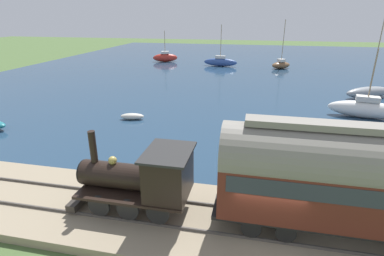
# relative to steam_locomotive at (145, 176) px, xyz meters

# --- Properties ---
(ground_plane) EXTENTS (200.00, 200.00, 0.00)m
(ground_plane) POSITION_rel_steam_locomotive_xyz_m (-0.28, -5.04, -2.10)
(ground_plane) COLOR #476033
(harbor_water) EXTENTS (80.00, 80.00, 0.01)m
(harbor_water) POSITION_rel_steam_locomotive_xyz_m (42.97, -5.04, -2.09)
(harbor_water) COLOR navy
(harbor_water) RESTS_ON ground
(rail_embankment) EXTENTS (5.34, 56.00, 0.52)m
(rail_embankment) POSITION_rel_steam_locomotive_xyz_m (-0.00, -5.04, -1.90)
(rail_embankment) COLOR gray
(rail_embankment) RESTS_ON ground
(steam_locomotive) EXTENTS (2.39, 5.25, 3.43)m
(steam_locomotive) POSITION_rel_steam_locomotive_xyz_m (0.00, 0.00, 0.00)
(steam_locomotive) COLOR black
(steam_locomotive) RESTS_ON rail_embankment
(passenger_coach) EXTENTS (2.32, 10.10, 4.49)m
(passenger_coach) POSITION_rel_steam_locomotive_xyz_m (-0.00, -8.02, 0.89)
(passenger_coach) COLOR black
(passenger_coach) RESTS_ON rail_embankment
(sailboat_red) EXTENTS (2.71, 4.84, 5.64)m
(sailboat_red) POSITION_rel_steam_locomotive_xyz_m (45.13, 12.80, -1.29)
(sailboat_red) COLOR #B72D23
(sailboat_red) RESTS_ON harbor_water
(sailboat_brown) EXTENTS (3.21, 3.68, 7.71)m
(sailboat_brown) POSITION_rel_steam_locomotive_xyz_m (41.67, -8.22, -1.44)
(sailboat_brown) COLOR brown
(sailboat_brown) RESTS_ON harbor_water
(sailboat_white) EXTENTS (2.57, 6.22, 5.88)m
(sailboat_white) POSITION_rel_steam_locomotive_xyz_m (17.04, -13.79, -1.30)
(sailboat_white) COLOR white
(sailboat_white) RESTS_ON harbor_water
(sailboat_gray) EXTENTS (3.77, 5.66, 8.15)m
(sailboat_gray) POSITION_rel_steam_locomotive_xyz_m (24.43, -16.32, -1.47)
(sailboat_gray) COLOR gray
(sailboat_gray) RESTS_ON harbor_water
(sailboat_blue) EXTENTS (1.65, 5.92, 6.90)m
(sailboat_blue) POSITION_rel_steam_locomotive_xyz_m (42.08, 1.92, -1.35)
(sailboat_blue) COLOR #335199
(sailboat_blue) RESTS_ON harbor_water
(rowboat_mid_harbor) EXTENTS (1.43, 2.03, 0.47)m
(rowboat_mid_harbor) POSITION_rel_steam_locomotive_xyz_m (6.83, -5.87, -1.85)
(rowboat_mid_harbor) COLOR beige
(rowboat_mid_harbor) RESTS_ON harbor_water
(rowboat_off_pier) EXTENTS (1.67, 2.50, 0.55)m
(rowboat_off_pier) POSITION_rel_steam_locomotive_xyz_m (9.60, -3.98, -1.81)
(rowboat_off_pier) COLOR #B7B2A3
(rowboat_off_pier) RESTS_ON harbor_water
(rowboat_far_out) EXTENTS (1.06, 2.10, 0.54)m
(rowboat_far_out) POSITION_rel_steam_locomotive_xyz_m (12.35, 5.85, -1.82)
(rowboat_far_out) COLOR beige
(rowboat_far_out) RESTS_ON harbor_water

